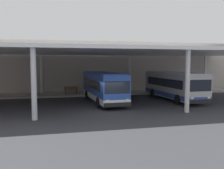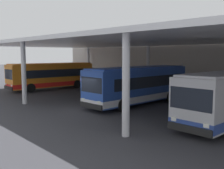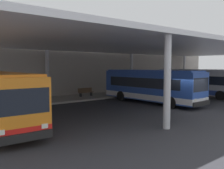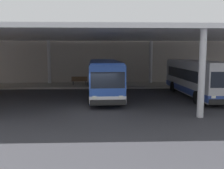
# 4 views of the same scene
# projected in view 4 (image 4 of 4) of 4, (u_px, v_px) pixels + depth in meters

# --- Properties ---
(ground_plane) EXTENTS (200.00, 200.00, 0.00)m
(ground_plane) POSITION_uv_depth(u_px,v_px,m) (99.00, 109.00, 17.53)
(ground_plane) COLOR #333338
(platform_kerb) EXTENTS (42.00, 4.50, 0.18)m
(platform_kerb) POSITION_uv_depth(u_px,v_px,m) (100.00, 85.00, 29.17)
(platform_kerb) COLOR #A39E93
(platform_kerb) RESTS_ON ground
(station_building_facade) EXTENTS (48.00, 1.60, 7.30)m
(station_building_facade) POSITION_uv_depth(u_px,v_px,m) (100.00, 54.00, 31.93)
(station_building_facade) COLOR #ADA399
(station_building_facade) RESTS_ON ground
(canopy_shelter) EXTENTS (40.00, 17.00, 5.55)m
(canopy_shelter) POSITION_uv_depth(u_px,v_px,m) (99.00, 36.00, 22.30)
(canopy_shelter) COLOR silver
(canopy_shelter) RESTS_ON ground
(bus_second_bay) EXTENTS (3.00, 10.62, 3.17)m
(bus_second_bay) POSITION_uv_depth(u_px,v_px,m) (104.00, 78.00, 21.99)
(bus_second_bay) COLOR #284CA8
(bus_second_bay) RESTS_ON ground
(bus_middle_bay) EXTENTS (2.88, 10.58, 3.17)m
(bus_middle_bay) POSITION_uv_depth(u_px,v_px,m) (197.00, 78.00, 22.21)
(bus_middle_bay) COLOR #B7B7BC
(bus_middle_bay) RESTS_ON ground
(bench_waiting) EXTENTS (1.80, 0.45, 0.92)m
(bench_waiting) POSITION_uv_depth(u_px,v_px,m) (79.00, 80.00, 29.07)
(bench_waiting) COLOR brown
(bench_waiting) RESTS_ON platform_kerb
(banner_sign) EXTENTS (0.70, 0.12, 3.20)m
(banner_sign) POSITION_uv_depth(u_px,v_px,m) (104.00, 70.00, 28.14)
(banner_sign) COLOR #B2B2B7
(banner_sign) RESTS_ON platform_kerb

